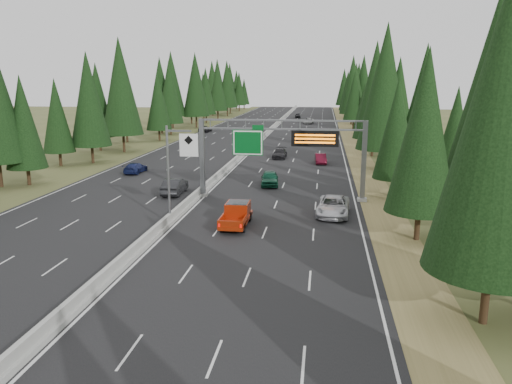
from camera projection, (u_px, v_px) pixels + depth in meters
road at (258, 143)px, 94.20m from camera, size 32.00×260.00×0.08m
shoulder_right at (353, 144)px, 91.87m from camera, size 3.60×260.00×0.06m
shoulder_left at (167, 141)px, 96.53m from camera, size 3.60×260.00×0.06m
median_barrier at (258, 141)px, 94.12m from camera, size 0.70×260.00×0.85m
sign_gantry at (288, 147)px, 48.26m from camera, size 16.75×0.98×7.80m
hov_sign_pole at (175, 168)px, 39.88m from camera, size 2.80×0.50×8.00m
tree_row_right at (384, 94)px, 81.65m from camera, size 11.67×242.38×18.80m
tree_row_left at (137, 92)px, 91.83m from camera, size 12.45×243.61×18.87m
silver_minivan at (333, 206)px, 43.32m from camera, size 3.10×5.99×1.62m
red_pickup at (237, 213)px, 40.42m from camera, size 1.95×5.47×1.78m
car_ahead_green at (270, 178)px, 55.70m from camera, size 2.34×4.86×1.60m
car_ahead_dkred at (321, 159)px, 70.29m from camera, size 1.78×4.33×1.39m
car_ahead_dkgrey at (280, 153)px, 75.30m from camera, size 2.05×4.84×1.39m
car_ahead_white at (308, 121)px, 134.91m from camera, size 3.04×5.68×1.52m
car_ahead_far at (298, 115)px, 155.73m from camera, size 1.98×4.38×1.46m
car_onc_near at (175, 186)px, 51.42m from camera, size 1.91×5.04×1.64m
car_onc_blue at (135, 168)px, 63.13m from camera, size 1.96×4.56×1.31m
car_onc_white at (250, 139)px, 94.52m from camera, size 1.66×4.05×1.37m
car_onc_far at (205, 129)px, 113.69m from camera, size 2.41×5.05×1.39m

